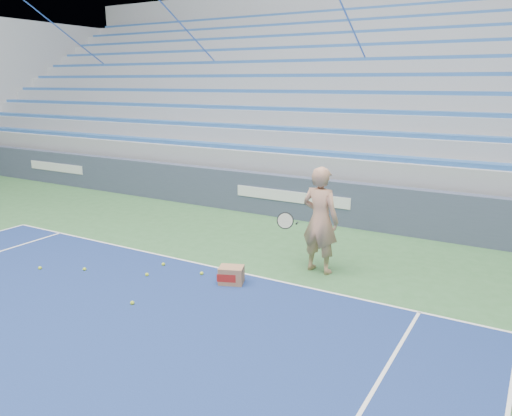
{
  "coord_description": "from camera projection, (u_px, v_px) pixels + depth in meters",
  "views": [
    {
      "loc": [
        5.48,
        4.53,
        3.46
      ],
      "look_at": [
        0.91,
        12.38,
        1.15
      ],
      "focal_mm": 35.0,
      "sensor_mm": 36.0,
      "label": 1
    }
  ],
  "objects": [
    {
      "name": "sponsor_barrier",
      "position": [
        294.0,
        197.0,
        12.9
      ],
      "size": [
        30.0,
        0.32,
        1.1
      ],
      "color": "#3C455C",
      "rests_on": "ground"
    },
    {
      "name": "tennis_player",
      "position": [
        320.0,
        220.0,
        9.13
      ],
      "size": [
        1.0,
        0.9,
        1.99
      ],
      "color": "tan",
      "rests_on": "ground"
    },
    {
      "name": "tennis_ball_3",
      "position": [
        163.0,
        264.0,
        9.62
      ],
      "size": [
        0.07,
        0.07,
        0.07
      ],
      "primitive_type": "sphere",
      "color": "#B8D62B",
      "rests_on": "ground"
    },
    {
      "name": "tennis_ball_5",
      "position": [
        85.0,
        269.0,
        9.37
      ],
      "size": [
        0.07,
        0.07,
        0.07
      ],
      "primitive_type": "sphere",
      "color": "#B8D62B",
      "rests_on": "ground"
    },
    {
      "name": "tennis_ball_2",
      "position": [
        202.0,
        273.0,
        9.16
      ],
      "size": [
        0.07,
        0.07,
        0.07
      ],
      "primitive_type": "sphere",
      "color": "#B8D62B",
      "rests_on": "ground"
    },
    {
      "name": "tennis_ball_1",
      "position": [
        147.0,
        275.0,
        9.11
      ],
      "size": [
        0.07,
        0.07,
        0.07
      ],
      "primitive_type": "sphere",
      "color": "#B8D62B",
      "rests_on": "ground"
    },
    {
      "name": "ball_box",
      "position": [
        231.0,
        275.0,
        8.75
      ],
      "size": [
        0.51,
        0.45,
        0.32
      ],
      "color": "#9E6E4C",
      "rests_on": "ground"
    },
    {
      "name": "bleachers",
      "position": [
        367.0,
        114.0,
        17.24
      ],
      "size": [
        31.0,
        9.15,
        7.3
      ],
      "color": "#96999E",
      "rests_on": "ground"
    },
    {
      "name": "tennis_ball_0",
      "position": [
        40.0,
        268.0,
        9.43
      ],
      "size": [
        0.07,
        0.07,
        0.07
      ],
      "primitive_type": "sphere",
      "color": "#B8D62B",
      "rests_on": "ground"
    },
    {
      "name": "tennis_ball_4",
      "position": [
        132.0,
        303.0,
        7.94
      ],
      "size": [
        0.07,
        0.07,
        0.07
      ],
      "primitive_type": "sphere",
      "color": "#B8D62B",
      "rests_on": "ground"
    }
  ]
}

